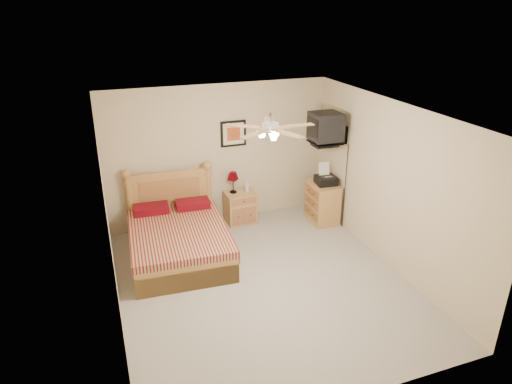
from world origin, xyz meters
TOP-DOWN VIEW (x-y plane):
  - floor at (0.00, 0.00)m, footprint 4.50×4.50m
  - ceiling at (0.00, 0.00)m, footprint 4.00×4.50m
  - wall_back at (0.00, 2.25)m, footprint 4.00×0.04m
  - wall_front at (0.00, -2.25)m, footprint 4.00×0.04m
  - wall_left at (-2.00, 0.00)m, footprint 0.04×4.50m
  - wall_right at (2.00, 0.00)m, footprint 0.04×4.50m
  - bed at (-0.99, 1.12)m, footprint 1.57×2.00m
  - nightstand at (0.31, 2.00)m, footprint 0.55×0.42m
  - table_lamp at (0.20, 2.07)m, footprint 0.23×0.23m
  - lotion_bottle at (0.44, 2.01)m, footprint 0.09×0.09m
  - framed_picture at (0.27, 2.23)m, footprint 0.46×0.04m
  - dresser at (1.73, 1.52)m, footprint 0.46×0.64m
  - fax_machine at (1.76, 1.50)m, footprint 0.38×0.40m
  - magazine_lower at (1.71, 1.76)m, footprint 0.21×0.27m
  - magazine_upper at (1.70, 1.75)m, footprint 0.30×0.32m
  - wall_tv at (1.75, 1.34)m, footprint 0.56×0.46m
  - ceiling_fan at (0.00, -0.20)m, footprint 1.14×1.14m

SIDE VIEW (x-z plane):
  - floor at x=0.00m, z-range 0.00..0.00m
  - nightstand at x=0.31m, z-range 0.00..0.57m
  - dresser at x=1.73m, z-range 0.00..0.74m
  - bed at x=-0.99m, z-range 0.00..1.24m
  - lotion_bottle at x=0.44m, z-range 0.57..0.80m
  - magazine_lower at x=1.71m, z-range 0.74..0.76m
  - table_lamp at x=0.20m, z-range 0.57..0.97m
  - magazine_upper at x=1.70m, z-range 0.76..0.78m
  - fax_machine at x=1.76m, z-range 0.74..1.11m
  - wall_back at x=0.00m, z-range 0.00..2.50m
  - wall_front at x=0.00m, z-range 0.00..2.50m
  - wall_left at x=-2.00m, z-range 0.00..2.50m
  - wall_right at x=2.00m, z-range 0.00..2.50m
  - framed_picture at x=0.27m, z-range 1.39..1.85m
  - wall_tv at x=1.75m, z-range 1.52..2.10m
  - ceiling_fan at x=0.00m, z-range 2.22..2.50m
  - ceiling at x=0.00m, z-range 2.48..2.52m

